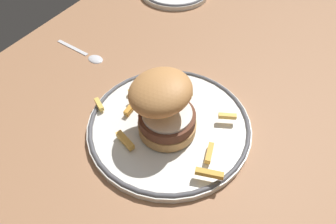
% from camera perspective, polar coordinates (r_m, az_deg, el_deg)
% --- Properties ---
extents(ground_plane, '(1.44, 0.95, 0.04)m').
position_cam_1_polar(ground_plane, '(0.55, 4.63, -6.27)').
color(ground_plane, '#9E6D4B').
extents(dinner_plate, '(0.28, 0.28, 0.02)m').
position_cam_1_polar(dinner_plate, '(0.54, -0.00, -2.68)').
color(dinner_plate, white).
rests_on(dinner_plate, ground_plane).
extents(burger, '(0.14, 0.14, 0.11)m').
position_cam_1_polar(burger, '(0.48, -0.85, 1.22)').
color(burger, tan).
rests_on(burger, dinner_plate).
extents(fries_pile, '(0.19, 0.27, 0.02)m').
position_cam_1_polar(fries_pile, '(0.54, -0.66, 0.09)').
color(fries_pile, '#E2B84F').
rests_on(fries_pile, dinner_plate).
extents(spoon, '(0.03, 0.13, 0.01)m').
position_cam_1_polar(spoon, '(0.70, -13.97, 9.92)').
color(spoon, silver).
rests_on(spoon, ground_plane).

